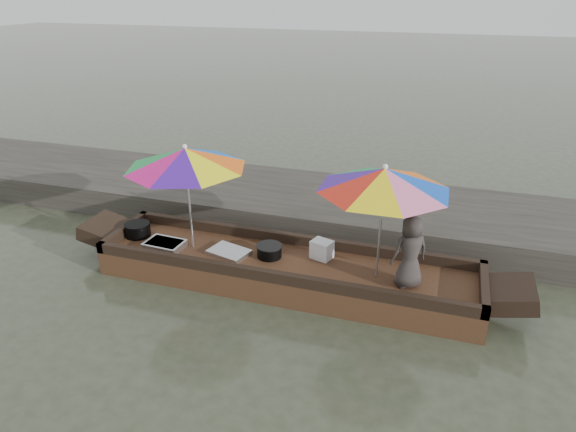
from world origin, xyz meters
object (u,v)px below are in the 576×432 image
(tray_scallop, at_px, (229,252))
(charcoal_grill, at_px, (269,251))
(supply_bag, at_px, (322,249))
(vendor, at_px, (410,252))
(umbrella_stern, at_px, (381,223))
(boat_hull, at_px, (286,272))
(umbrella_bow, at_px, (189,198))
(cooking_pot, at_px, (138,230))
(tray_crayfish, at_px, (165,245))

(tray_scallop, distance_m, charcoal_grill, 0.59)
(supply_bag, relative_size, vendor, 0.29)
(supply_bag, relative_size, umbrella_stern, 0.17)
(boat_hull, height_order, umbrella_bow, umbrella_bow)
(boat_hull, height_order, umbrella_stern, umbrella_stern)
(umbrella_stern, bearing_deg, umbrella_bow, 180.00)
(cooking_pot, relative_size, vendor, 0.39)
(tray_crayfish, relative_size, vendor, 0.57)
(tray_crayfish, bearing_deg, umbrella_stern, 2.79)
(boat_hull, xyz_separation_m, charcoal_grill, (-0.26, 0.06, 0.26))
(charcoal_grill, height_order, vendor, vendor)
(supply_bag, distance_m, vendor, 1.31)
(charcoal_grill, distance_m, umbrella_bow, 1.36)
(tray_crayfish, height_order, umbrella_stern, umbrella_stern)
(charcoal_grill, xyz_separation_m, umbrella_stern, (1.52, -0.06, 0.69))
(cooking_pot, height_order, umbrella_bow, umbrella_bow)
(cooking_pot, xyz_separation_m, umbrella_stern, (3.65, -0.07, 0.68))
(tray_crayfish, xyz_separation_m, vendor, (3.47, 0.05, 0.44))
(tray_scallop, distance_m, umbrella_bow, 0.95)
(cooking_pot, bearing_deg, umbrella_bow, -3.89)
(boat_hull, relative_size, tray_scallop, 9.50)
(charcoal_grill, distance_m, supply_bag, 0.74)
(supply_bag, xyz_separation_m, vendor, (1.21, -0.36, 0.36))
(charcoal_grill, xyz_separation_m, vendor, (1.92, -0.17, 0.40))
(tray_crayfish, height_order, umbrella_bow, umbrella_bow)
(supply_bag, bearing_deg, umbrella_stern, -17.52)
(boat_hull, distance_m, supply_bag, 0.60)
(umbrella_bow, bearing_deg, tray_crayfish, -158.61)
(vendor, bearing_deg, umbrella_stern, -47.16)
(charcoal_grill, xyz_separation_m, supply_bag, (0.71, 0.19, 0.05))
(tray_scallop, bearing_deg, charcoal_grill, 11.00)
(cooking_pot, xyz_separation_m, supply_bag, (2.84, 0.19, 0.03))
(cooking_pot, height_order, charcoal_grill, cooking_pot)
(cooking_pot, distance_m, umbrella_bow, 1.18)
(tray_crayfish, bearing_deg, vendor, 0.76)
(boat_hull, distance_m, cooking_pot, 2.41)
(umbrella_bow, bearing_deg, cooking_pot, 176.11)
(cooking_pot, distance_m, charcoal_grill, 2.13)
(vendor, xyz_separation_m, umbrella_bow, (-3.09, 0.10, 0.29))
(tray_crayfish, xyz_separation_m, supply_bag, (2.26, 0.41, 0.09))
(charcoal_grill, relative_size, vendor, 0.36)
(cooking_pot, relative_size, umbrella_stern, 0.23)
(tray_scallop, height_order, umbrella_stern, umbrella_stern)
(tray_scallop, height_order, charcoal_grill, charcoal_grill)
(tray_scallop, relative_size, charcoal_grill, 1.62)
(tray_scallop, xyz_separation_m, umbrella_bow, (-0.59, 0.05, 0.74))
(charcoal_grill, bearing_deg, tray_scallop, -169.00)
(cooking_pot, height_order, tray_crayfish, cooking_pot)
(supply_bag, distance_m, umbrella_bow, 2.00)
(boat_hull, relative_size, umbrella_bow, 3.14)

